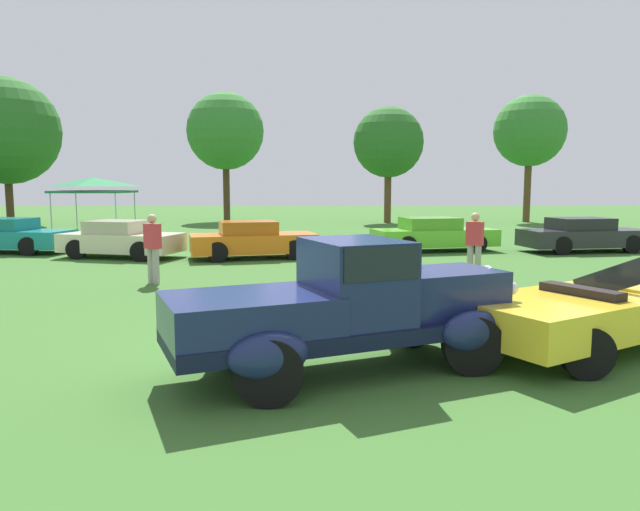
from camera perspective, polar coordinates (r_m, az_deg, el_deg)
ground_plane at (r=8.14m, az=-0.38°, el=-10.12°), size 120.00×120.00×0.00m
feature_pickup_truck at (r=7.44m, az=2.87°, el=-4.84°), size 4.72×3.05×1.70m
neighbor_convertible at (r=9.59m, az=25.99°, el=-4.65°), size 4.84×3.78×1.40m
show_car_teal at (r=23.46m, az=-28.27°, el=1.71°), size 4.64×2.43×1.22m
show_car_cream at (r=20.33m, az=-18.91°, el=1.49°), size 4.18×2.66×1.22m
show_car_orange at (r=19.16m, az=-6.62°, el=1.51°), size 4.33×2.58×1.22m
show_car_lime at (r=21.51m, az=11.04°, el=2.01°), size 4.64×2.52×1.22m
show_car_charcoal at (r=22.94m, az=24.35°, el=1.82°), size 4.67×2.35×1.22m
spectator_between_cars at (r=15.34m, az=14.86°, el=1.17°), size 0.47×0.42×1.69m
spectator_by_row at (r=14.64m, az=-16.02°, el=0.87°), size 0.46×0.44×1.69m
canopy_tent_left_field at (r=27.06m, az=-21.21°, el=6.52°), size 2.94×2.94×2.71m
treeline_far_left at (r=39.69m, az=-28.39°, el=10.64°), size 6.26×6.26×8.68m
treeline_mid_left at (r=39.70m, az=-9.23°, el=11.86°), size 5.05×5.05×8.43m
treeline_center at (r=37.53m, az=6.70°, el=10.88°), size 4.41×4.41×7.25m
treeline_mid_right at (r=40.34m, az=19.80°, el=11.34°), size 4.53×4.53×8.09m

